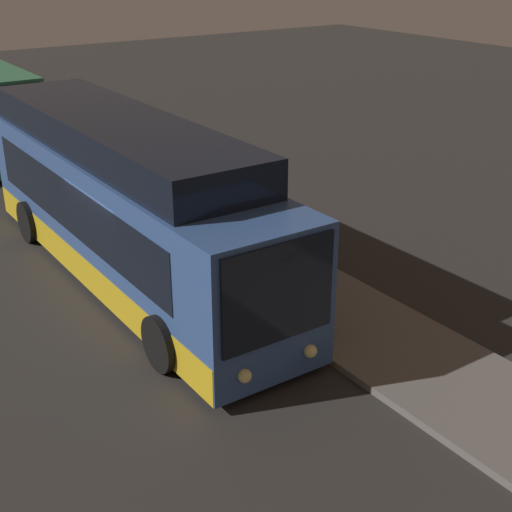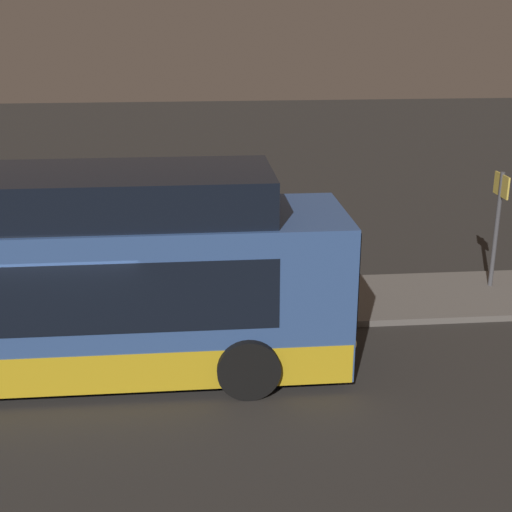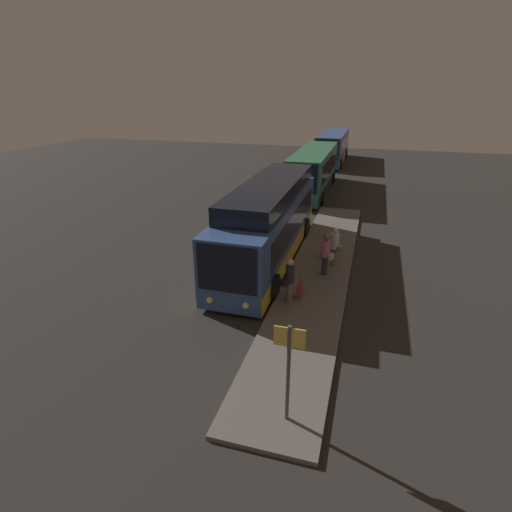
{
  "view_description": "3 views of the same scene",
  "coord_description": "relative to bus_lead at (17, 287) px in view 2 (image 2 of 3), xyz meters",
  "views": [
    {
      "loc": [
        12.94,
        -5.75,
        7.06
      ],
      "look_at": [
        3.26,
        0.87,
        1.88
      ],
      "focal_mm": 50.0,
      "sensor_mm": 36.0,
      "label": 1
    },
    {
      "loc": [
        2.11,
        -11.49,
        6.19
      ],
      "look_at": [
        3.26,
        0.87,
        1.88
      ],
      "focal_mm": 50.0,
      "sensor_mm": 36.0,
      "label": 2
    },
    {
      "loc": [
        16.32,
        4.67,
        7.69
      ],
      "look_at": [
        3.26,
        0.87,
        1.88
      ],
      "focal_mm": 28.0,
      "sensor_mm": 36.0,
      "label": 3
    }
  ],
  "objects": [
    {
      "name": "passenger_boarding",
      "position": [
        1.41,
        2.89,
        -0.5
      ],
      "size": [
        0.51,
        0.61,
        1.86
      ],
      "rotation": [
        0.0,
        0.0,
        -0.43
      ],
      "color": "#2D2D33",
      "rests_on": "platform"
    },
    {
      "name": "passenger_waiting",
      "position": [
        0.27,
        3.15,
        -0.56
      ],
      "size": [
        0.5,
        0.63,
        1.77
      ],
      "rotation": [
        0.0,
        0.0,
        -0.36
      ],
      "color": "#6B604C",
      "rests_on": "platform"
    },
    {
      "name": "sign_post",
      "position": [
        9.87,
        3.03,
        0.18
      ],
      "size": [
        0.1,
        0.72,
        2.67
      ],
      "color": "#4C4C51",
      "rests_on": "platform"
    },
    {
      "name": "platform",
      "position": [
        0.94,
        2.64,
        -1.59
      ],
      "size": [
        20.0,
        2.63,
        0.14
      ],
      "color": "#605B56",
      "rests_on": "ground"
    },
    {
      "name": "ground",
      "position": [
        0.94,
        -0.27,
        -1.66
      ],
      "size": [
        80.0,
        80.0,
        0.0
      ],
      "primitive_type": "plane",
      "color": "#2B2826"
    },
    {
      "name": "passenger_with_bags",
      "position": [
        4.17,
        1.88,
        -0.55
      ],
      "size": [
        0.57,
        0.56,
        1.75
      ],
      "rotation": [
        0.0,
        0.0,
        -2.34
      ],
      "color": "#6B604C",
      "rests_on": "platform"
    },
    {
      "name": "suitcase",
      "position": [
        3.76,
        2.23,
        -1.21
      ],
      "size": [
        0.36,
        0.19,
        0.85
      ],
      "color": "maroon",
      "rests_on": "platform"
    },
    {
      "name": "bus_lead",
      "position": [
        0.0,
        0.0,
        0.0
      ],
      "size": [
        11.36,
        2.76,
        3.65
      ],
      "color": "#33518C",
      "rests_on": "ground"
    },
    {
      "name": "trash_bin",
      "position": [
        -0.66,
        2.68,
        -1.19
      ],
      "size": [
        0.44,
        0.44,
        0.65
      ],
      "color": "#2D4C33",
      "rests_on": "platform"
    }
  ]
}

